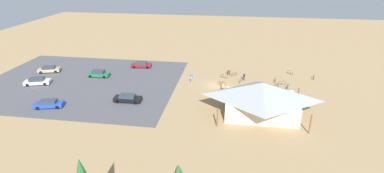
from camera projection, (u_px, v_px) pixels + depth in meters
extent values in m
plane|color=#9E7F56|center=(216.00, 86.00, 56.85)|extent=(160.00, 160.00, 0.00)
cube|color=#4C4C51|center=(82.00, 82.00, 58.80)|extent=(39.02, 30.24, 0.05)
cube|color=beige|center=(261.00, 106.00, 45.68)|extent=(11.02, 7.23, 3.02)
pyramid|color=#93999E|center=(262.00, 90.00, 44.58)|extent=(13.51, 9.72, 2.51)
cylinder|color=brown|center=(298.00, 96.00, 49.04)|extent=(0.20, 0.20, 3.02)
cylinder|color=brown|center=(221.00, 92.00, 50.80)|extent=(0.20, 0.20, 3.02)
cylinder|color=brown|center=(310.00, 124.00, 40.56)|extent=(0.20, 0.20, 3.02)
cylinder|color=brown|center=(217.00, 118.00, 42.32)|extent=(0.20, 0.20, 3.02)
cylinder|color=brown|center=(229.00, 73.00, 62.46)|extent=(0.60, 0.60, 0.90)
cylinder|color=#99999E|center=(191.00, 79.00, 57.21)|extent=(0.08, 0.08, 2.20)
cube|color=#1959B2|center=(191.00, 75.00, 56.89)|extent=(0.56, 0.04, 0.40)
torus|color=black|center=(288.00, 72.00, 63.05)|extent=(0.45, 0.64, 0.74)
torus|color=black|center=(292.00, 73.00, 62.21)|extent=(0.45, 0.64, 0.74)
cylinder|color=#B7B7BC|center=(290.00, 72.00, 62.58)|extent=(0.55, 0.80, 0.04)
cylinder|color=#B7B7BC|center=(289.00, 71.00, 62.70)|extent=(0.04, 0.04, 0.43)
cube|color=black|center=(290.00, 71.00, 62.61)|extent=(0.18, 0.21, 0.05)
cylinder|color=#B7B7BC|center=(291.00, 72.00, 62.20)|extent=(0.04, 0.04, 0.47)
cylinder|color=black|center=(292.00, 71.00, 62.11)|extent=(0.42, 0.30, 0.03)
torus|color=black|center=(224.00, 83.00, 57.18)|extent=(0.69, 0.09, 0.69)
torus|color=black|center=(219.00, 83.00, 57.37)|extent=(0.69, 0.09, 0.69)
cylinder|color=black|center=(222.00, 83.00, 57.23)|extent=(0.91, 0.10, 0.04)
cylinder|color=black|center=(223.00, 82.00, 57.15)|extent=(0.04, 0.04, 0.44)
cube|color=black|center=(223.00, 81.00, 57.06)|extent=(0.20, 0.09, 0.05)
cylinder|color=black|center=(220.00, 82.00, 57.26)|extent=(0.04, 0.04, 0.44)
cylinder|color=black|center=(220.00, 81.00, 57.17)|extent=(0.06, 0.48, 0.03)
torus|color=black|center=(278.00, 87.00, 55.29)|extent=(0.29, 0.70, 0.73)
torus|color=black|center=(276.00, 85.00, 56.20)|extent=(0.29, 0.70, 0.73)
cylinder|color=#2347B7|center=(277.00, 86.00, 55.70)|extent=(0.35, 0.89, 0.04)
cylinder|color=#2347B7|center=(277.00, 86.00, 55.49)|extent=(0.04, 0.04, 0.44)
cube|color=black|center=(277.00, 85.00, 55.41)|extent=(0.14, 0.22, 0.05)
cylinder|color=#2347B7|center=(276.00, 85.00, 56.02)|extent=(0.04, 0.04, 0.44)
cylinder|color=black|center=(276.00, 84.00, 55.94)|extent=(0.46, 0.19, 0.03)
torus|color=black|center=(314.00, 77.00, 60.46)|extent=(0.20, 0.74, 0.75)
torus|color=black|center=(314.00, 78.00, 59.63)|extent=(0.20, 0.74, 0.75)
cylinder|color=red|center=(314.00, 77.00, 59.99)|extent=(0.23, 0.88, 0.04)
cylinder|color=red|center=(314.00, 76.00, 60.11)|extent=(0.04, 0.04, 0.41)
cube|color=black|center=(314.00, 75.00, 60.03)|extent=(0.12, 0.21, 0.05)
cylinder|color=red|center=(314.00, 77.00, 59.61)|extent=(0.04, 0.04, 0.49)
cylinder|color=black|center=(314.00, 76.00, 59.52)|extent=(0.48, 0.14, 0.03)
torus|color=black|center=(265.00, 88.00, 54.99)|extent=(0.24, 0.65, 0.67)
torus|color=black|center=(264.00, 90.00, 54.13)|extent=(0.24, 0.65, 0.67)
cylinder|color=#722D9E|center=(265.00, 89.00, 54.52)|extent=(0.33, 0.92, 0.04)
cylinder|color=#722D9E|center=(265.00, 88.00, 54.64)|extent=(0.04, 0.04, 0.39)
cube|color=black|center=(265.00, 87.00, 54.56)|extent=(0.14, 0.21, 0.05)
cylinder|color=#722D9E|center=(264.00, 89.00, 54.13)|extent=(0.04, 0.04, 0.42)
cylinder|color=black|center=(264.00, 88.00, 54.05)|extent=(0.47, 0.18, 0.03)
torus|color=black|center=(275.00, 79.00, 59.12)|extent=(0.11, 0.72, 0.71)
torus|color=black|center=(275.00, 81.00, 58.15)|extent=(0.11, 0.72, 0.71)
cylinder|color=#197A7F|center=(275.00, 80.00, 58.59)|extent=(0.14, 1.01, 0.04)
cylinder|color=#197A7F|center=(275.00, 79.00, 58.72)|extent=(0.04, 0.04, 0.44)
cube|color=black|center=(275.00, 78.00, 58.63)|extent=(0.10, 0.21, 0.05)
cylinder|color=#197A7F|center=(275.00, 80.00, 58.16)|extent=(0.04, 0.04, 0.43)
cylinder|color=black|center=(275.00, 79.00, 58.08)|extent=(0.48, 0.08, 0.03)
torus|color=black|center=(222.00, 76.00, 60.91)|extent=(0.64, 0.34, 0.70)
torus|color=black|center=(227.00, 77.00, 60.34)|extent=(0.64, 0.34, 0.70)
cylinder|color=yellow|center=(224.00, 76.00, 60.58)|extent=(0.91, 0.47, 0.04)
cylinder|color=yellow|center=(224.00, 75.00, 60.64)|extent=(0.04, 0.04, 0.44)
cube|color=black|center=(224.00, 74.00, 60.55)|extent=(0.21, 0.16, 0.05)
cylinder|color=yellow|center=(226.00, 76.00, 60.31)|extent=(0.04, 0.04, 0.48)
cylinder|color=black|center=(226.00, 75.00, 60.21)|extent=(0.24, 0.45, 0.03)
torus|color=black|center=(241.00, 80.00, 58.81)|extent=(0.22, 0.66, 0.68)
torus|color=black|center=(240.00, 82.00, 57.95)|extent=(0.22, 0.66, 0.68)
cylinder|color=silver|center=(240.00, 80.00, 58.33)|extent=(0.28, 0.92, 0.04)
cylinder|color=silver|center=(241.00, 80.00, 58.46)|extent=(0.04, 0.04, 0.39)
cube|color=black|center=(241.00, 79.00, 58.38)|extent=(0.13, 0.21, 0.05)
cylinder|color=silver|center=(240.00, 81.00, 57.94)|extent=(0.04, 0.04, 0.47)
cylinder|color=black|center=(240.00, 79.00, 57.85)|extent=(0.47, 0.16, 0.03)
torus|color=black|center=(232.00, 75.00, 61.46)|extent=(0.57, 0.51, 0.73)
torus|color=black|center=(236.00, 74.00, 61.98)|extent=(0.57, 0.51, 0.73)
cylinder|color=orange|center=(234.00, 74.00, 61.67)|extent=(0.73, 0.66, 0.04)
cylinder|color=orange|center=(233.00, 74.00, 61.54)|extent=(0.04, 0.04, 0.41)
cube|color=black|center=(233.00, 73.00, 61.46)|extent=(0.20, 0.19, 0.05)
cylinder|color=orange|center=(235.00, 73.00, 61.83)|extent=(0.04, 0.04, 0.48)
cylinder|color=black|center=(235.00, 72.00, 61.73)|extent=(0.34, 0.38, 0.03)
torus|color=black|center=(287.00, 88.00, 54.98)|extent=(0.31, 0.70, 0.74)
torus|color=black|center=(288.00, 86.00, 55.79)|extent=(0.31, 0.70, 0.74)
cylinder|color=#1E7F38|center=(287.00, 87.00, 55.33)|extent=(0.38, 0.88, 0.04)
cylinder|color=#1E7F38|center=(287.00, 86.00, 55.15)|extent=(0.04, 0.04, 0.47)
cube|color=black|center=(287.00, 85.00, 55.05)|extent=(0.15, 0.22, 0.05)
cylinder|color=#1E7F38|center=(288.00, 85.00, 55.61)|extent=(0.04, 0.04, 0.49)
cylinder|color=black|center=(288.00, 84.00, 55.51)|extent=(0.46, 0.21, 0.03)
torus|color=black|center=(285.00, 83.00, 57.33)|extent=(0.69, 0.19, 0.70)
torus|color=black|center=(280.00, 83.00, 57.26)|extent=(0.69, 0.19, 0.70)
cylinder|color=#B7B7BC|center=(282.00, 83.00, 57.25)|extent=(0.88, 0.23, 0.04)
cylinder|color=#B7B7BC|center=(283.00, 82.00, 57.23)|extent=(0.04, 0.04, 0.39)
cube|color=black|center=(283.00, 81.00, 57.15)|extent=(0.21, 0.12, 0.05)
cylinder|color=#B7B7BC|center=(280.00, 82.00, 57.17)|extent=(0.04, 0.04, 0.45)
cylinder|color=black|center=(281.00, 81.00, 57.08)|extent=(0.14, 0.48, 0.03)
cube|color=#1E42B2|center=(49.00, 104.00, 48.24)|extent=(4.91, 2.79, 0.64)
cube|color=#2D3842|center=(48.00, 101.00, 48.02)|extent=(2.88, 2.10, 0.47)
cylinder|color=black|center=(38.00, 108.00, 47.50)|extent=(0.67, 0.37, 0.64)
cylinder|color=black|center=(41.00, 104.00, 48.88)|extent=(0.67, 0.37, 0.64)
cylinder|color=black|center=(57.00, 107.00, 47.78)|extent=(0.67, 0.37, 0.64)
cylinder|color=black|center=(60.00, 103.00, 49.15)|extent=(0.67, 0.37, 0.64)
cube|color=white|center=(37.00, 82.00, 57.25)|extent=(5.11, 3.15, 0.62)
cube|color=#2D3842|center=(37.00, 79.00, 57.01)|extent=(3.03, 2.34, 0.58)
cylinder|color=black|center=(27.00, 85.00, 56.38)|extent=(0.68, 0.39, 0.64)
cylinder|color=black|center=(31.00, 82.00, 57.87)|extent=(0.68, 0.39, 0.64)
cylinder|color=black|center=(45.00, 84.00, 56.80)|extent=(0.68, 0.39, 0.64)
cylinder|color=black|center=(48.00, 81.00, 58.30)|extent=(0.68, 0.39, 0.64)
cube|color=tan|center=(49.00, 70.00, 63.62)|extent=(4.83, 3.03, 0.64)
cube|color=#2D3842|center=(49.00, 67.00, 63.38)|extent=(2.87, 2.23, 0.53)
cylinder|color=black|center=(41.00, 72.00, 62.79)|extent=(0.68, 0.40, 0.64)
cylinder|color=black|center=(43.00, 70.00, 64.17)|extent=(0.68, 0.40, 0.64)
cylinder|color=black|center=(56.00, 72.00, 63.24)|extent=(0.68, 0.40, 0.64)
cylinder|color=black|center=(58.00, 69.00, 64.62)|extent=(0.68, 0.40, 0.64)
cube|color=black|center=(128.00, 99.00, 50.13)|extent=(4.80, 1.88, 0.66)
cube|color=#2D3842|center=(127.00, 96.00, 49.90)|extent=(2.70, 1.63, 0.46)
cylinder|color=black|center=(117.00, 102.00, 49.70)|extent=(0.64, 0.23, 0.64)
cylinder|color=black|center=(121.00, 98.00, 51.13)|extent=(0.64, 0.23, 0.64)
cylinder|color=black|center=(135.00, 103.00, 49.31)|extent=(0.64, 0.23, 0.64)
cylinder|color=black|center=(138.00, 99.00, 50.75)|extent=(0.64, 0.23, 0.64)
cube|color=maroon|center=(141.00, 65.00, 66.54)|extent=(4.77, 2.28, 0.61)
cube|color=#2D3842|center=(141.00, 63.00, 66.31)|extent=(2.74, 1.85, 0.53)
cylinder|color=black|center=(134.00, 67.00, 65.96)|extent=(0.66, 0.29, 0.64)
cylinder|color=black|center=(135.00, 65.00, 67.40)|extent=(0.66, 0.29, 0.64)
cylinder|color=black|center=(147.00, 67.00, 65.85)|extent=(0.66, 0.29, 0.64)
cylinder|color=black|center=(149.00, 65.00, 67.29)|extent=(0.66, 0.29, 0.64)
cube|color=#1E6B3D|center=(99.00, 74.00, 61.12)|extent=(4.56, 1.91, 0.62)
cube|color=#2D3842|center=(98.00, 72.00, 60.88)|extent=(2.57, 1.64, 0.58)
cylinder|color=black|center=(90.00, 76.00, 60.66)|extent=(0.65, 0.24, 0.64)
cylinder|color=black|center=(94.00, 74.00, 62.08)|extent=(0.65, 0.24, 0.64)
cylinder|color=black|center=(104.00, 77.00, 60.32)|extent=(0.65, 0.24, 0.64)
cylinder|color=black|center=(107.00, 74.00, 61.75)|extent=(0.65, 0.24, 0.64)
cube|color=#2D3347|center=(244.00, 78.00, 59.45)|extent=(0.25, 0.33, 0.81)
cylinder|color=black|center=(244.00, 75.00, 59.17)|extent=(0.36, 0.36, 0.59)
sphere|color=tan|center=(244.00, 73.00, 59.01)|extent=(0.24, 0.24, 0.24)
cube|color=#2D3347|center=(222.00, 90.00, 54.10)|extent=(0.27, 0.34, 0.94)
cylinder|color=yellow|center=(223.00, 86.00, 53.80)|extent=(0.36, 0.36, 0.56)
sphere|color=tan|center=(223.00, 84.00, 53.64)|extent=(0.24, 0.24, 0.24)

